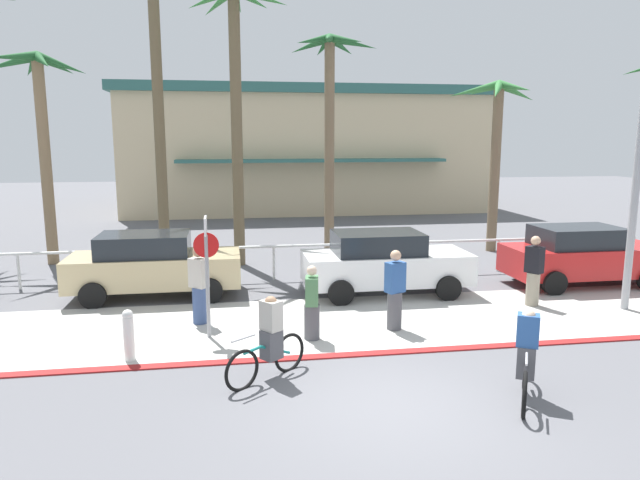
{
  "coord_description": "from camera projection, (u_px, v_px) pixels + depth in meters",
  "views": [
    {
      "loc": [
        -2.45,
        -8.14,
        4.13
      ],
      "look_at": [
        -0.2,
        6.0,
        1.6
      ],
      "focal_mm": 32.38,
      "sensor_mm": 36.0,
      "label": 1
    }
  ],
  "objects": [
    {
      "name": "sidewalk_strip",
      "position": [
        341.0,
        322.0,
        13.1
      ],
      "size": [
        44.0,
        4.0,
        0.02
      ],
      "primitive_type": "cube",
      "color": "beige",
      "rests_on": "ground"
    },
    {
      "name": "curb_paint",
      "position": [
        361.0,
        354.0,
        11.15
      ],
      "size": [
        44.0,
        0.24,
        0.03
      ],
      "primitive_type": "cube",
      "color": "maroon",
      "rests_on": "ground"
    },
    {
      "name": "palm_tree_5",
      "position": [
        331.0,
        93.0,
        20.41
      ],
      "size": [
        3.12,
        3.13,
        7.73
      ],
      "color": "#756047",
      "rests_on": "ground"
    },
    {
      "name": "palm_tree_6",
      "position": [
        496.0,
        126.0,
        20.68
      ],
      "size": [
        3.29,
        3.07,
        6.17
      ],
      "color": "#756047",
      "rests_on": "ground"
    },
    {
      "name": "stop_sign_bike_lane",
      "position": [
        207.0,
        260.0,
        11.82
      ],
      "size": [
        0.52,
        0.56,
        2.56
      ],
      "color": "gray",
      "rests_on": "ground"
    },
    {
      "name": "building_backdrop",
      "position": [
        299.0,
        149.0,
        35.35
      ],
      "size": [
        20.46,
        12.23,
        6.93
      ],
      "color": "beige",
      "rests_on": "ground"
    },
    {
      "name": "car_white_2",
      "position": [
        384.0,
        262.0,
        15.38
      ],
      "size": [
        4.4,
        2.02,
        1.69
      ],
      "color": "white",
      "rests_on": "ground"
    },
    {
      "name": "cyclist_teal_0",
      "position": [
        269.0,
        340.0,
        9.95
      ],
      "size": [
        1.46,
        1.18,
        1.5
      ],
      "color": "black",
      "rests_on": "ground"
    },
    {
      "name": "car_tan_1",
      "position": [
        153.0,
        264.0,
        15.13
      ],
      "size": [
        4.4,
        2.02,
        1.69
      ],
      "color": "tan",
      "rests_on": "ground"
    },
    {
      "name": "pedestrian_1",
      "position": [
        199.0,
        288.0,
        12.88
      ],
      "size": [
        0.47,
        0.46,
        1.77
      ],
      "color": "#384C7A",
      "rests_on": "ground"
    },
    {
      "name": "bollard_0",
      "position": [
        129.0,
        335.0,
        10.77
      ],
      "size": [
        0.2,
        0.2,
        1.0
      ],
      "color": "white",
      "rests_on": "ground"
    },
    {
      "name": "pedestrian_2",
      "position": [
        312.0,
        306.0,
        11.87
      ],
      "size": [
        0.37,
        0.44,
        1.58
      ],
      "color": "#4C4C51",
      "rests_on": "ground"
    },
    {
      "name": "palm_tree_4",
      "position": [
        234.0,
        55.0,
        17.97
      ],
      "size": [
        3.56,
        3.22,
        8.78
      ],
      "color": "brown",
      "rests_on": "ground"
    },
    {
      "name": "pedestrian_0",
      "position": [
        534.0,
        274.0,
        14.27
      ],
      "size": [
        0.44,
        0.48,
        1.77
      ],
      "color": "gray",
      "rests_on": "ground"
    },
    {
      "name": "palm_tree_3",
      "position": [
        156.0,
        54.0,
        18.72
      ],
      "size": [
        3.32,
        3.08,
        9.72
      ],
      "color": "brown",
      "rests_on": "ground"
    },
    {
      "name": "cyclist_black_1",
      "position": [
        526.0,
        357.0,
        9.18
      ],
      "size": [
        0.93,
        1.62,
        1.5
      ],
      "color": "black",
      "rests_on": "ground"
    },
    {
      "name": "palm_tree_2",
      "position": [
        39.0,
        111.0,
        18.38
      ],
      "size": [
        3.29,
        3.16,
        6.84
      ],
      "color": "#846B4C",
      "rests_on": "ground"
    },
    {
      "name": "ground_plane",
      "position": [
        307.0,
        267.0,
        18.74
      ],
      "size": [
        80.0,
        80.0,
        0.0
      ],
      "primitive_type": "plane",
      "color": "#5B5B60"
    },
    {
      "name": "pedestrian_3",
      "position": [
        395.0,
        293.0,
        12.46
      ],
      "size": [
        0.47,
        0.42,
        1.78
      ],
      "color": "#4C4C51",
      "rests_on": "ground"
    },
    {
      "name": "car_red_3",
      "position": [
        582.0,
        255.0,
        16.32
      ],
      "size": [
        4.4,
        2.02,
        1.69
      ],
      "color": "red",
      "rests_on": "ground"
    },
    {
      "name": "rail_fence",
      "position": [
        313.0,
        251.0,
        17.13
      ],
      "size": [
        21.24,
        0.08,
        1.04
      ],
      "color": "white",
      "rests_on": "ground"
    }
  ]
}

